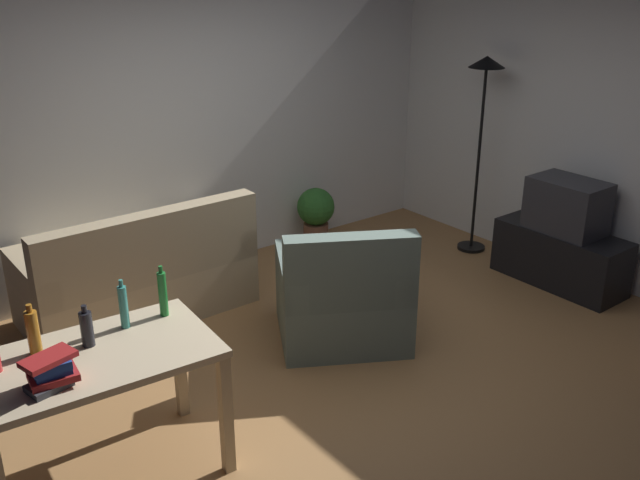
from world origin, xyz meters
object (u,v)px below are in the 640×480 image
object	(u,v)px
tv	(567,206)
bottle_dark	(87,328)
torchiere_lamp	(484,102)
desk	(97,373)
tv_stand	(560,257)
book_stack	(51,371)
armchair	(343,299)
couch	(140,279)
bottle_green	(163,293)
potted_plant	(316,213)
bottle_amber	(33,332)
bottle_tall	(123,306)

from	to	relation	value
tv	bottle_dark	size ratio (longest dim) A/B	2.62
torchiere_lamp	desk	size ratio (longest dim) A/B	1.45
tv_stand	book_stack	xyz separation A→B (m)	(-4.26, -0.14, 0.60)
tv	armchair	size ratio (longest dim) A/B	0.50
desk	couch	bearing A→B (deg)	64.20
tv	bottle_green	xyz separation A→B (m)	(-3.54, 0.18, 0.19)
desk	potted_plant	world-z (taller)	desk
tv	desk	size ratio (longest dim) A/B	0.48
bottle_dark	desk	bearing A→B (deg)	-97.79
potted_plant	couch	bearing A→B (deg)	-170.90
potted_plant	bottle_green	xyz separation A→B (m)	(-2.42, -1.77, 0.56)
potted_plant	bottle_green	size ratio (longest dim) A/B	1.91
torchiere_lamp	bottle_dark	size ratio (longest dim) A/B	7.90
bottle_amber	armchair	bearing A→B (deg)	5.12
tv	potted_plant	bearing A→B (deg)	29.82
couch	armchair	bearing A→B (deg)	128.82
armchair	tv_stand	bearing A→B (deg)	-160.96
torchiere_lamp	book_stack	world-z (taller)	torchiere_lamp
book_stack	bottle_amber	bearing A→B (deg)	84.60
armchair	torchiere_lamp	bearing A→B (deg)	-134.73
potted_plant	book_stack	distance (m)	3.81
potted_plant	armchair	distance (m)	1.82
couch	desk	xyz separation A→B (m)	(-0.94, -1.63, 0.34)
bottle_amber	tv_stand	bearing A→B (deg)	-2.73
armchair	tv	bearing A→B (deg)	-160.94
bottle_amber	desk	bearing A→B (deg)	-39.16
desk	book_stack	world-z (taller)	book_stack
bottle_green	bottle_dark	bearing A→B (deg)	-172.01
tv_stand	potted_plant	world-z (taller)	potted_plant
tv_stand	bottle_tall	world-z (taller)	bottle_tall
bottle_tall	tv	bearing A→B (deg)	-2.84
desk	bottle_amber	bearing A→B (deg)	145.00
tv	torchiere_lamp	world-z (taller)	torchiere_lamp
couch	bottle_green	xyz separation A→B (m)	(-0.47, -1.46, 0.59)
potted_plant	bottle_tall	size ratio (longest dim) A/B	2.03
couch	potted_plant	distance (m)	1.97
armchair	bottle_tall	xyz separation A→B (m)	(-1.70, -0.21, 0.56)
desk	potted_plant	bearing A→B (deg)	38.04
potted_plant	armchair	size ratio (longest dim) A/B	0.48
tv_stand	torchiere_lamp	world-z (taller)	torchiere_lamp
couch	tv_stand	size ratio (longest dim) A/B	1.55
torchiere_lamp	bottle_amber	world-z (taller)	torchiere_lamp
potted_plant	tv_stand	bearing A→B (deg)	-60.26
tv_stand	bottle_amber	world-z (taller)	bottle_amber
bottle_amber	tv	bearing A→B (deg)	-2.73
desk	tv	bearing A→B (deg)	3.89
bottle_tall	bottle_amber	bearing A→B (deg)	178.14
armchair	bottle_tall	size ratio (longest dim) A/B	4.27
desk	bottle_amber	world-z (taller)	bottle_amber
bottle_green	torchiere_lamp	bearing A→B (deg)	12.42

